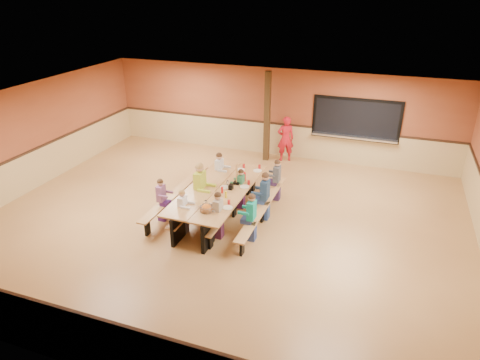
% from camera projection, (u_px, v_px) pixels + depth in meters
% --- Properties ---
extents(ground, '(12.00, 12.00, 0.00)m').
position_uv_depth(ground, '(224.00, 221.00, 10.89)').
color(ground, olive).
rests_on(ground, ground).
extents(room_envelope, '(12.04, 10.04, 3.02)m').
position_uv_depth(room_envelope, '(223.00, 197.00, 10.60)').
color(room_envelope, brown).
rests_on(room_envelope, ground).
extents(kitchen_pass_through, '(2.78, 0.28, 1.38)m').
position_uv_depth(kitchen_pass_through, '(356.00, 121.00, 13.70)').
color(kitchen_pass_through, black).
rests_on(kitchen_pass_through, ground).
extents(structural_post, '(0.18, 0.18, 3.00)m').
position_uv_depth(structural_post, '(267.00, 117.00, 14.08)').
color(structural_post, '#312110').
rests_on(structural_post, ground).
extents(cafeteria_table_main, '(1.91, 3.70, 0.74)m').
position_uv_depth(cafeteria_table_main, '(232.00, 198.00, 10.93)').
color(cafeteria_table_main, '#AC7A44').
rests_on(cafeteria_table_main, ground).
extents(cafeteria_table_second, '(1.91, 3.70, 0.74)m').
position_uv_depth(cafeteria_table_second, '(205.00, 193.00, 11.18)').
color(cafeteria_table_second, '#AC7A44').
rests_on(cafeteria_table_second, ground).
extents(seated_child_white_left, '(0.33, 0.27, 1.13)m').
position_uv_depth(seated_child_white_left, '(183.00, 212.00, 10.21)').
color(seated_child_white_left, white).
rests_on(seated_child_white_left, ground).
extents(seated_adult_yellow, '(0.46, 0.38, 1.40)m').
position_uv_depth(seated_adult_yellow, '(200.00, 189.00, 11.00)').
color(seated_adult_yellow, '#B5CA2F').
rests_on(seated_adult_yellow, ground).
extents(seated_child_grey_left, '(0.37, 0.30, 1.21)m').
position_uv_depth(seated_child_grey_left, '(219.00, 173.00, 12.15)').
color(seated_child_grey_left, silver).
rests_on(seated_child_grey_left, ground).
extents(seated_child_teal_right, '(0.36, 0.29, 1.19)m').
position_uv_depth(seated_child_teal_right, '(251.00, 218.00, 9.88)').
color(seated_child_teal_right, '#109180').
rests_on(seated_child_teal_right, ground).
extents(seated_child_navy_right, '(0.40, 0.32, 1.27)m').
position_uv_depth(seated_child_navy_right, '(265.00, 196.00, 10.77)').
color(seated_child_navy_right, navy).
rests_on(seated_child_navy_right, ground).
extents(seated_child_char_right, '(0.35, 0.29, 1.17)m').
position_uv_depth(seated_child_char_right, '(277.00, 180.00, 11.76)').
color(seated_child_char_right, '#42454B').
rests_on(seated_child_char_right, ground).
extents(seated_child_purple_sec, '(0.33, 0.27, 1.13)m').
position_uv_depth(seated_child_purple_sec, '(162.00, 200.00, 10.73)').
color(seated_child_purple_sec, '#895489').
rests_on(seated_child_purple_sec, ground).
extents(seated_child_green_sec, '(0.32, 0.26, 1.11)m').
position_uv_depth(seated_child_green_sec, '(241.00, 189.00, 11.34)').
color(seated_child_green_sec, '#2A6A45').
rests_on(seated_child_green_sec, ground).
extents(seated_child_tan_sec, '(0.35, 0.29, 1.18)m').
position_uv_depth(seated_child_tan_sec, '(218.00, 215.00, 9.98)').
color(seated_child_tan_sec, '#A29582').
rests_on(seated_child_tan_sec, ground).
extents(standing_woman, '(0.67, 0.57, 1.55)m').
position_uv_depth(standing_woman, '(286.00, 139.00, 14.32)').
color(standing_woman, red).
rests_on(standing_woman, ground).
extents(punch_pitcher, '(0.16, 0.16, 0.22)m').
position_uv_depth(punch_pitcher, '(243.00, 177.00, 11.34)').
color(punch_pitcher, '#AD1817').
rests_on(punch_pitcher, cafeteria_table_main).
extents(chip_bowl, '(0.32, 0.32, 0.15)m').
position_uv_depth(chip_bowl, '(207.00, 208.00, 9.83)').
color(chip_bowl, orange).
rests_on(chip_bowl, cafeteria_table_main).
extents(napkin_dispenser, '(0.10, 0.14, 0.13)m').
position_uv_depth(napkin_dispenser, '(231.00, 187.00, 10.88)').
color(napkin_dispenser, black).
rests_on(napkin_dispenser, cafeteria_table_main).
extents(condiment_mustard, '(0.06, 0.06, 0.17)m').
position_uv_depth(condiment_mustard, '(226.00, 195.00, 10.44)').
color(condiment_mustard, yellow).
rests_on(condiment_mustard, cafeteria_table_main).
extents(condiment_ketchup, '(0.06, 0.06, 0.17)m').
position_uv_depth(condiment_ketchup, '(222.00, 190.00, 10.67)').
color(condiment_ketchup, '#B2140F').
rests_on(condiment_ketchup, cafeteria_table_main).
extents(table_paddle, '(0.16, 0.16, 0.56)m').
position_uv_depth(table_paddle, '(237.00, 179.00, 11.14)').
color(table_paddle, black).
rests_on(table_paddle, cafeteria_table_main).
extents(place_settings, '(0.65, 3.30, 0.11)m').
position_uv_depth(place_settings, '(232.00, 188.00, 10.82)').
color(place_settings, beige).
rests_on(place_settings, cafeteria_table_main).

